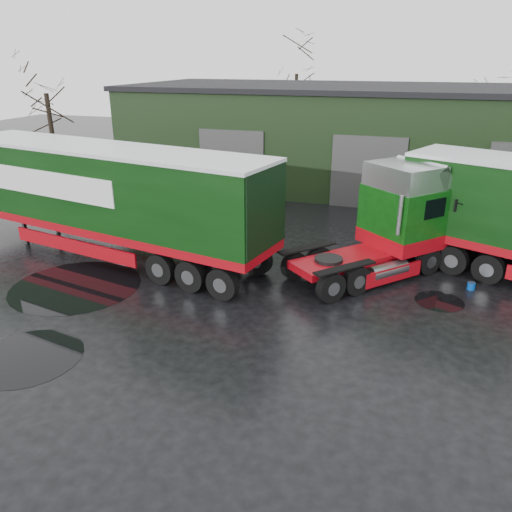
{
  "coord_description": "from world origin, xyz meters",
  "views": [
    {
      "loc": [
        4.47,
        -13.88,
        7.94
      ],
      "look_at": [
        -0.31,
        1.0,
        1.7
      ],
      "focal_mm": 35.0,
      "sensor_mm": 36.0,
      "label": 1
    }
  ],
  "objects": [
    {
      "name": "ground",
      "position": [
        0.0,
        0.0,
        0.0
      ],
      "size": [
        100.0,
        100.0,
        0.0
      ],
      "primitive_type": "plane",
      "color": "black"
    },
    {
      "name": "tree_left",
      "position": [
        -17.0,
        12.0,
        4.25
      ],
      "size": [
        4.4,
        4.4,
        8.5
      ],
      "primitive_type": null,
      "color": "black",
      "rests_on": "ground"
    },
    {
      "name": "puddle_2",
      "position": [
        -7.08,
        0.11,
        0.0
      ],
      "size": [
        4.75,
        4.75,
        0.01
      ],
      "primitive_type": "cylinder",
      "color": "black",
      "rests_on": "ground"
    },
    {
      "name": "tree_back_b",
      "position": [
        10.0,
        30.0,
        3.75
      ],
      "size": [
        4.4,
        4.4,
        7.5
      ],
      "primitive_type": null,
      "color": "black",
      "rests_on": "ground"
    },
    {
      "name": "tree_back_a",
      "position": [
        -6.0,
        30.0,
        4.75
      ],
      "size": [
        4.4,
        4.4,
        9.5
      ],
      "primitive_type": null,
      "color": "black",
      "rests_on": "ground"
    },
    {
      "name": "hero_tractor",
      "position": [
        2.95,
        4.28,
        2.13
      ],
      "size": [
        6.77,
        7.06,
        4.27
      ],
      "primitive_type": null,
      "rotation": [
        0.0,
        0.0,
        -0.73
      ],
      "color": "#0A3E0C",
      "rests_on": "ground"
    },
    {
      "name": "trailer_left",
      "position": [
        -7.5,
        3.28,
        2.34
      ],
      "size": [
        15.41,
        6.0,
        4.69
      ],
      "primitive_type": null,
      "rotation": [
        0.0,
        0.0,
        1.37
      ],
      "color": "silver",
      "rests_on": "ground"
    },
    {
      "name": "wash_bucket",
      "position": [
        6.93,
        4.33,
        0.13
      ],
      "size": [
        0.35,
        0.35,
        0.27
      ],
      "primitive_type": "cylinder",
      "rotation": [
        0.0,
        0.0,
        -0.26
      ],
      "color": "#073A99",
      "rests_on": "ground"
    },
    {
      "name": "warehouse",
      "position": [
        2.0,
        20.0,
        3.16
      ],
      "size": [
        32.4,
        12.4,
        6.3
      ],
      "color": "black",
      "rests_on": "ground"
    },
    {
      "name": "puddle_1",
      "position": [
        5.81,
        2.95,
        0.0
      ],
      "size": [
        1.68,
        1.68,
        0.01
      ],
      "primitive_type": "cylinder",
      "color": "black",
      "rests_on": "ground"
    },
    {
      "name": "puddle_0",
      "position": [
        -5.43,
        -4.35,
        0.0
      ],
      "size": [
        3.1,
        3.1,
        0.01
      ],
      "primitive_type": "cylinder",
      "color": "black",
      "rests_on": "ground"
    }
  ]
}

